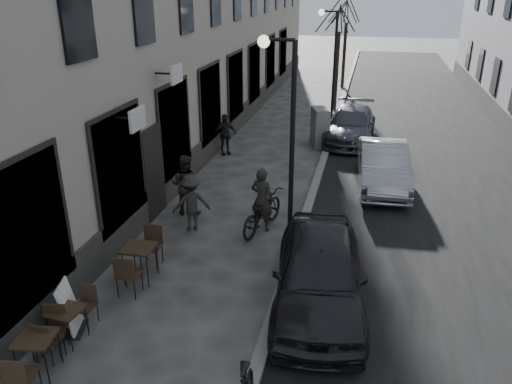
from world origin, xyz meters
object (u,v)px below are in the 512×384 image
at_px(streetlamp_far, 331,55).
at_px(sign_board, 71,312).
at_px(streetlamp_near, 285,122).
at_px(bistro_set_c, 140,260).
at_px(car_near, 319,273).
at_px(car_far, 351,125).
at_px(car_mid, 383,166).
at_px(pedestrian_near, 185,185).
at_px(bicycle, 262,211).
at_px(pedestrian_mid, 191,203).
at_px(utility_cabinet, 320,127).
at_px(bistro_set_a, 38,351).
at_px(pedestrian_far, 225,134).
at_px(tree_near, 340,15).
at_px(tree_far, 347,9).
at_px(bistro_set_b, 67,322).

distance_m(streetlamp_far, sign_board, 16.90).
bearing_deg(streetlamp_near, bistro_set_c, -139.32).
xyz_separation_m(streetlamp_far, car_near, (1.17, -14.47, -2.40)).
xyz_separation_m(streetlamp_far, car_far, (1.17, -2.52, -2.48)).
height_order(streetlamp_near, car_mid, streetlamp_near).
bearing_deg(car_near, streetlamp_near, 109.51).
relative_size(streetlamp_near, pedestrian_near, 2.89).
distance_m(bicycle, pedestrian_mid, 1.89).
xyz_separation_m(bicycle, car_far, (1.85, 8.87, 0.14)).
bearing_deg(streetlamp_far, car_far, -65.08).
distance_m(utility_cabinet, car_near, 10.94).
height_order(sign_board, pedestrian_near, pedestrian_near).
relative_size(bistro_set_a, car_far, 0.33).
distance_m(pedestrian_near, car_mid, 6.45).
distance_m(utility_cabinet, pedestrian_far, 3.91).
relative_size(pedestrian_mid, car_mid, 0.37).
height_order(streetlamp_far, tree_near, tree_near).
distance_m(tree_far, car_near, 23.81).
height_order(bistro_set_b, pedestrian_mid, pedestrian_mid).
xyz_separation_m(streetlamp_far, pedestrian_mid, (-2.51, -11.80, -2.38)).
height_order(sign_board, bicycle, bicycle).
height_order(bistro_set_c, bicycle, bicycle).
bearing_deg(streetlamp_near, pedestrian_mid, 175.34).
bearing_deg(pedestrian_mid, sign_board, 50.65).
bearing_deg(car_mid, pedestrian_mid, -142.76).
bearing_deg(car_mid, pedestrian_far, 157.64).
height_order(sign_board, car_far, car_far).
bearing_deg(sign_board, bistro_set_a, -100.07).
relative_size(tree_near, pedestrian_near, 3.24).
relative_size(streetlamp_near, utility_cabinet, 3.28).
xyz_separation_m(bistro_set_b, utility_cabinet, (3.18, 13.04, 0.35)).
xyz_separation_m(bistro_set_a, pedestrian_mid, (0.68, 5.69, 0.32)).
distance_m(streetlamp_near, tree_near, 15.08).
height_order(tree_near, bistro_set_c, tree_near).
distance_m(bistro_set_a, utility_cabinet, 14.26).
bearing_deg(pedestrian_mid, tree_near, -129.56).
xyz_separation_m(bistro_set_c, pedestrian_near, (-0.23, 3.52, 0.38)).
bearing_deg(tree_near, car_mid, -77.11).
bearing_deg(pedestrian_far, tree_near, 30.85).
distance_m(streetlamp_near, car_near, 3.64).
relative_size(tree_near, utility_cabinet, 3.67).
xyz_separation_m(tree_far, car_far, (1.10, -11.52, -3.99)).
bearing_deg(car_mid, tree_far, 94.66).
distance_m(streetlamp_far, car_mid, 8.26).
height_order(streetlamp_near, streetlamp_far, same).
distance_m(streetlamp_near, pedestrian_near, 3.94).
height_order(tree_near, bistro_set_b, tree_near).
bearing_deg(car_mid, bistro_set_c, -130.88).
xyz_separation_m(bistro_set_a, car_mid, (5.66, 10.00, 0.25)).
height_order(pedestrian_far, car_far, pedestrian_far).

